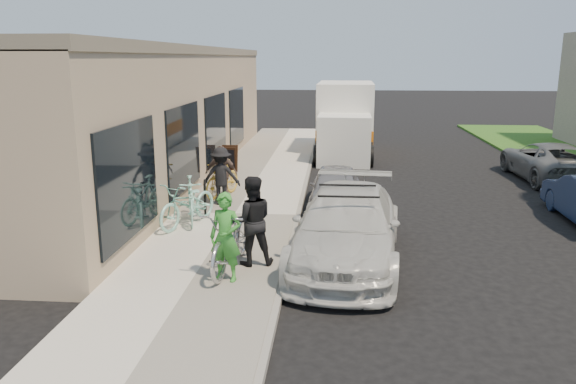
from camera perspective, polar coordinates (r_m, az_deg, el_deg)
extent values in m
plane|color=black|center=(10.88, 2.31, -7.43)|extent=(120.00, 120.00, 0.00)
cube|color=beige|center=(13.90, -5.42, -2.46)|extent=(3.00, 34.00, 0.15)
cube|color=gray|center=(13.72, 0.98, -2.66)|extent=(0.12, 34.00, 0.13)
cube|color=tan|center=(19.10, -12.62, 7.52)|extent=(3.50, 20.00, 4.00)
cube|color=#726856|center=(19.01, -12.95, 13.83)|extent=(3.60, 20.00, 0.25)
cube|color=black|center=(11.11, -15.85, 1.12)|extent=(0.06, 3.00, 2.20)
cube|color=black|center=(14.85, -10.52, 4.43)|extent=(0.06, 3.00, 2.20)
cube|color=black|center=(18.70, -7.34, 6.38)|extent=(0.06, 3.00, 2.20)
cube|color=black|center=(22.61, -5.24, 7.65)|extent=(0.06, 3.00, 2.20)
cylinder|color=black|center=(13.65, -8.43, -0.84)|extent=(0.06, 0.06, 0.77)
cylinder|color=black|center=(14.15, -8.41, -0.33)|extent=(0.06, 0.06, 0.77)
cylinder|color=black|center=(13.81, -8.48, 0.97)|extent=(0.16, 0.52, 0.06)
cube|color=black|center=(18.57, -6.11, 3.24)|extent=(0.54, 0.23, 0.88)
cube|color=black|center=(18.88, -5.94, 3.41)|extent=(0.54, 0.23, 0.88)
cube|color=black|center=(18.53, -6.13, 3.36)|extent=(0.43, 0.15, 0.63)
imported|color=silver|center=(10.88, 6.01, -3.56)|extent=(2.43, 5.02, 1.41)
cylinder|color=black|center=(10.18, 6.17, -0.53)|extent=(1.12, 0.04, 0.04)
cylinder|color=black|center=(11.09, 6.06, 0.64)|extent=(1.12, 0.04, 0.04)
imported|color=gray|center=(14.79, 4.86, 0.45)|extent=(1.40, 3.29, 1.11)
cube|color=white|center=(20.97, 5.70, 5.29)|extent=(1.98, 1.98, 1.83)
cube|color=black|center=(20.92, 5.73, 6.34)|extent=(1.78, 0.11, 0.87)
cube|color=white|center=(23.76, 5.83, 7.66)|extent=(2.32, 4.10, 2.79)
cube|color=#CA660B|center=(23.83, 5.79, 6.16)|extent=(2.34, 4.12, 0.53)
cylinder|color=black|center=(20.61, 2.97, 3.71)|extent=(0.26, 0.78, 0.77)
cylinder|color=black|center=(20.59, 8.33, 3.58)|extent=(0.26, 0.78, 0.77)
cylinder|color=black|center=(21.65, 3.14, 4.18)|extent=(0.26, 0.78, 0.77)
cylinder|color=black|center=(21.63, 8.24, 4.06)|extent=(0.26, 0.78, 0.77)
cylinder|color=black|center=(25.26, 3.61, 5.51)|extent=(0.26, 0.78, 0.77)
cylinder|color=black|center=(25.24, 7.99, 5.41)|extent=(0.26, 0.78, 0.77)
imported|color=#5C5F61|center=(20.11, 24.90, 2.88)|extent=(2.20, 4.48, 1.22)
imported|color=#B0B0B2|center=(10.18, -5.73, -4.69)|extent=(0.99, 2.23, 1.14)
imported|color=#358E2F|center=(9.59, -6.36, -4.58)|extent=(0.62, 0.48, 1.54)
imported|color=black|center=(10.27, -3.74, -2.93)|extent=(0.94, 0.81, 1.66)
imported|color=#96E0CC|center=(13.19, -9.87, -0.80)|extent=(0.95, 1.80, 1.04)
imported|color=#96E0CC|center=(12.93, -10.11, -1.14)|extent=(1.37, 2.06, 1.02)
imported|color=gold|center=(15.48, -6.68, 1.35)|extent=(1.02, 1.72, 1.00)
imported|color=black|center=(14.63, -6.79, 1.63)|extent=(0.99, 0.59, 1.49)
imported|color=brown|center=(15.01, -6.80, 1.91)|extent=(0.89, 0.42, 1.48)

